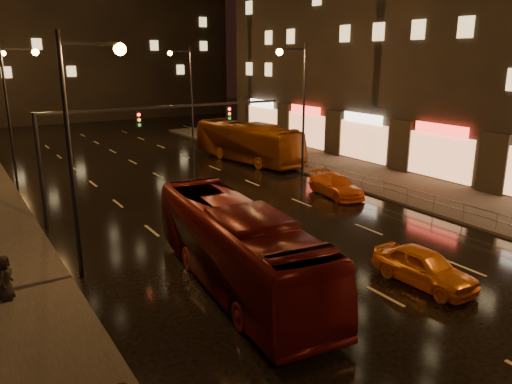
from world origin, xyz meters
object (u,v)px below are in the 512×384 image
taxi_far (336,186)px  pedestrian_c (5,278)px  bus_curb (248,142)px  taxi_near (424,267)px  bus_red (237,246)px

taxi_far → pedestrian_c: pedestrian_c is taller
bus_curb → taxi_far: 12.85m
bus_curb → taxi_near: bearing=-111.6°
taxi_far → pedestrian_c: bearing=-159.4°
bus_curb → taxi_far: size_ratio=2.57×
taxi_near → pedestrian_c: (-14.61, 7.28, 0.27)m
taxi_near → pedestrian_c: bearing=151.5°
taxi_near → pedestrian_c: 16.32m
bus_red → taxi_far: size_ratio=2.56×
taxi_near → taxi_far: size_ratio=0.93×
taxi_near → taxi_far: 13.50m
taxi_near → taxi_far: bearing=62.4°
taxi_near → taxi_far: (5.84, 12.18, -0.06)m
bus_curb → taxi_near: bus_curb is taller
bus_red → pedestrian_c: bus_red is taller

